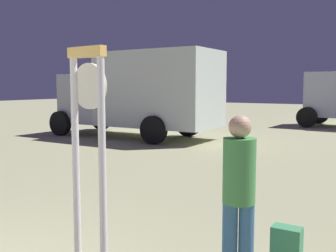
# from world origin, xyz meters

# --- Properties ---
(standing_clock) EXTENTS (0.47, 0.14, 2.19)m
(standing_clock) POSITION_xyz_m (1.04, 1.73, 1.36)
(standing_clock) COLOR white
(standing_clock) RESTS_ON ground_plane
(person_near_clock) EXTENTS (0.30, 0.30, 1.57)m
(person_near_clock) POSITION_xyz_m (2.34, 2.29, 0.88)
(person_near_clock) COLOR teal
(person_near_clock) RESTS_ON ground_plane
(backpack) EXTENTS (0.29, 0.22, 0.44)m
(backpack) POSITION_xyz_m (2.67, 2.78, 0.21)
(backpack) COLOR #449660
(backpack) RESTS_ON ground_plane
(box_truck_near) EXTENTS (6.15, 2.59, 3.00)m
(box_truck_near) POSITION_xyz_m (-4.42, 10.41, 1.61)
(box_truck_near) COLOR silver
(box_truck_near) RESTS_ON ground_plane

